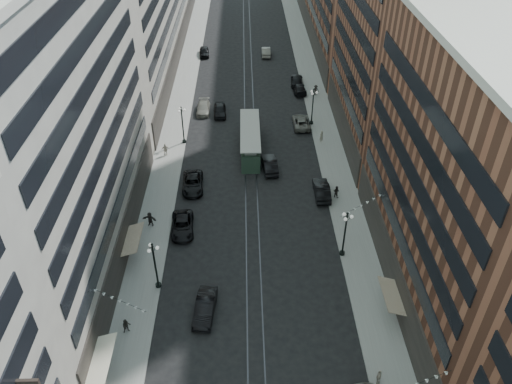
{
  "coord_description": "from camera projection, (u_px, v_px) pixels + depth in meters",
  "views": [
    {
      "loc": [
        -0.6,
        -5.45,
        36.0
      ],
      "look_at": [
        0.4,
        36.48,
        5.0
      ],
      "focal_mm": 35.0,
      "sensor_mm": 36.0,
      "label": 1
    }
  ],
  "objects": [
    {
      "name": "car_10",
      "position": [
        322.0,
        190.0,
        59.54
      ],
      "size": [
        1.73,
        4.92,
        1.62
      ],
      "primitive_type": "imported",
      "rotation": [
        0.0,
        0.0,
        3.14
      ],
      "color": "black",
      "rests_on": "ground"
    },
    {
      "name": "streetcar",
      "position": [
        250.0,
        141.0,
        67.45
      ],
      "size": [
        2.6,
        11.75,
        3.25
      ],
      "color": "#273E2E",
      "rests_on": "ground"
    },
    {
      "name": "car_12",
      "position": [
        299.0,
        88.0,
        82.63
      ],
      "size": [
        2.27,
        4.99,
        1.42
      ],
      "primitive_type": "imported",
      "rotation": [
        0.0,
        0.0,
        3.2
      ],
      "color": "black",
      "rests_on": "ground"
    },
    {
      "name": "car_extra_0",
      "position": [
        297.0,
        80.0,
        85.02
      ],
      "size": [
        2.37,
        5.1,
        1.69
      ],
      "primitive_type": "imported",
      "rotation": [
        0.0,
        0.0,
        3.07
      ],
      "color": "black",
      "rests_on": "ground"
    },
    {
      "name": "car_14",
      "position": [
        266.0,
        52.0,
        95.79
      ],
      "size": [
        1.72,
        4.74,
        1.55
      ],
      "primitive_type": "imported",
      "rotation": [
        0.0,
        0.0,
        3.13
      ],
      "color": "slate",
      "rests_on": "ground"
    },
    {
      "name": "pedestrian_8",
      "position": [
        321.0,
        136.0,
        69.34
      ],
      "size": [
        0.77,
        0.72,
        1.78
      ],
      "primitive_type": "imported",
      "rotation": [
        0.0,
        0.0,
        3.76
      ],
      "color": "#9D9682",
      "rests_on": "sidewalk_east"
    },
    {
      "name": "car_extra_1",
      "position": [
        270.0,
        164.0,
        64.02
      ],
      "size": [
        2.14,
        5.06,
        1.62
      ],
      "primitive_type": "imported",
      "rotation": [
        0.0,
        0.0,
        3.23
      ],
      "color": "black",
      "rests_on": "ground"
    },
    {
      "name": "lamppost_se_mid",
      "position": [
        313.0,
        106.0,
        72.37
      ],
      "size": [
        1.03,
        1.14,
        5.52
      ],
      "color": "black",
      "rests_on": "sidewalk_east"
    },
    {
      "name": "car_5",
      "position": [
        205.0,
        308.0,
        45.09
      ],
      "size": [
        2.15,
        4.92,
        1.57
      ],
      "primitive_type": "imported",
      "rotation": [
        0.0,
        0.0,
        -0.1
      ],
      "color": "black",
      "rests_on": "ground"
    },
    {
      "name": "building_west_mid",
      "position": [
        59.0,
        136.0,
        43.68
      ],
      "size": [
        8.0,
        36.0,
        28.0
      ],
      "primitive_type": "cube",
      "color": "#ABA697",
      "rests_on": "ground"
    },
    {
      "name": "lamppost_se_far",
      "position": [
        345.0,
        233.0,
        49.86
      ],
      "size": [
        1.03,
        1.14,
        5.52
      ],
      "color": "black",
      "rests_on": "sidewalk_east"
    },
    {
      "name": "pedestrian_4",
      "position": [
        379.0,
        377.0,
        39.26
      ],
      "size": [
        0.71,
        1.01,
        1.58
      ],
      "primitive_type": "imported",
      "rotation": [
        0.0,
        0.0,
        1.23
      ],
      "color": "#ADA18F",
      "rests_on": "sidewalk_east"
    },
    {
      "name": "sidewalk_east",
      "position": [
        315.0,
        94.0,
        82.24
      ],
      "size": [
        4.0,
        180.0,
        0.15
      ],
      "primitive_type": "cube",
      "color": "gray",
      "rests_on": "ground"
    },
    {
      "name": "pedestrian_7",
      "position": [
        336.0,
        192.0,
        59.06
      ],
      "size": [
        0.86,
        0.75,
        1.56
      ],
      "primitive_type": "imported",
      "rotation": [
        0.0,
        0.0,
        2.6
      ],
      "color": "black",
      "rests_on": "sidewalk_east"
    },
    {
      "name": "pedestrian_9",
      "position": [
        316.0,
        90.0,
        81.35
      ],
      "size": [
        1.21,
        0.69,
        1.76
      ],
      "primitive_type": "imported",
      "rotation": [
        0.0,
        0.0,
        -0.21
      ],
      "color": "black",
      "rests_on": "sidewalk_east"
    },
    {
      "name": "car_9",
      "position": [
        204.0,
        52.0,
        95.8
      ],
      "size": [
        2.09,
        4.56,
        1.51
      ],
      "primitive_type": "imported",
      "rotation": [
        0.0,
        0.0,
        0.07
      ],
      "color": "black",
      "rests_on": "ground"
    },
    {
      "name": "car_11",
      "position": [
        301.0,
        122.0,
        73.33
      ],
      "size": [
        2.42,
        5.16,
        1.43
      ],
      "primitive_type": "imported",
      "rotation": [
        0.0,
        0.0,
        3.15
      ],
      "color": "#625F57",
      "rests_on": "ground"
    },
    {
      "name": "building_east_mid",
      "position": [
        458.0,
        182.0,
        41.5
      ],
      "size": [
        8.0,
        30.0,
        24.0
      ],
      "primitive_type": "cube",
      "color": "brown",
      "rests_on": "ground"
    },
    {
      "name": "pedestrian_2",
      "position": [
        127.0,
        326.0,
        43.28
      ],
      "size": [
        0.84,
        0.65,
        1.52
      ],
      "primitive_type": "imported",
      "rotation": [
        0.0,
        0.0,
        0.38
      ],
      "color": "black",
      "rests_on": "sidewalk_west"
    },
    {
      "name": "car_8",
      "position": [
        203.0,
        108.0,
        76.95
      ],
      "size": [
        2.0,
        4.83,
        1.4
      ],
      "primitive_type": "imported",
      "rotation": [
        0.0,
        0.0,
        -0.01
      ],
      "color": "slate",
      "rests_on": "ground"
    },
    {
      "name": "car_7",
      "position": [
        193.0,
        183.0,
        60.77
      ],
      "size": [
        2.77,
        5.48,
        1.49
      ],
      "primitive_type": "imported",
      "rotation": [
        0.0,
        0.0,
        0.06
      ],
      "color": "black",
      "rests_on": "ground"
    },
    {
      "name": "rail_east",
      "position": [
        253.0,
        95.0,
        82.08
      ],
      "size": [
        0.12,
        180.0,
        0.02
      ],
      "primitive_type": "cube",
      "color": "#2D2D33",
      "rests_on": "ground"
    },
    {
      "name": "pedestrian_5",
      "position": [
        150.0,
        219.0,
        54.82
      ],
      "size": [
        1.68,
        0.91,
        1.74
      ],
      "primitive_type": "imported",
      "rotation": [
        0.0,
        0.0,
        -0.29
      ],
      "color": "black",
      "rests_on": "sidewalk_west"
    },
    {
      "name": "car_2",
      "position": [
        182.0,
        225.0,
        54.41
      ],
      "size": [
        2.75,
        5.3,
        1.43
      ],
      "primitive_type": "imported",
      "rotation": [
        0.0,
        0.0,
        0.07
      ],
      "color": "black",
      "rests_on": "ground"
    },
    {
      "name": "ground",
      "position": [
        250.0,
        125.0,
        74.03
      ],
      "size": [
        220.0,
        220.0,
        0.0
      ],
      "primitive_type": "plane",
      "color": "black",
      "rests_on": "ground"
    },
    {
      "name": "sidewalk_west",
      "position": [
        182.0,
        96.0,
        81.81
      ],
      "size": [
        4.0,
        180.0,
        0.15
      ],
      "primitive_type": "cube",
      "color": "gray",
      "rests_on": "ground"
    },
    {
      "name": "lamppost_sw_mid",
      "position": [
        183.0,
        124.0,
        67.99
      ],
      "size": [
        1.03,
        1.14,
        5.52
      ],
      "color": "black",
      "rests_on": "sidewalk_west"
    },
    {
      "name": "rail_west",
      "position": [
        244.0,
        96.0,
        82.05
      ],
      "size": [
        0.12,
        180.0,
        0.02
      ],
      "primitive_type": "cube",
      "color": "#2D2D33",
      "rests_on": "ground"
    },
    {
      "name": "pedestrian_6",
      "position": [
        166.0,
        149.0,
        66.53
      ],
      "size": [
        1.11,
        0.7,
        1.75
      ],
      "primitive_type": "imported",
      "rotation": [
        0.0,
        0.0,
        3.39
      ],
      "color": "#ACA18F",
      "rests_on": "sidewalk_west"
    },
    {
      "name": "car_13",
      "position": [
        220.0,
        110.0,
        76.17
      ],
      "size": [
        2.07,
        4.69,
        1.57
      ],
      "primitive_type": "imported",
      "rotation": [
        0.0,
        0.0,
        0.05
      ],
      "color": "black",
      "rests_on": "ground"
    },
    {
      "name": "lamppost_sw_far",
      "position": [
        155.0,
        264.0,
        46.29
      ],
      "size": [
        1.03,
        1.14,
        5.52
      ],
      "color": "black",
      "rests_on": "sidewalk_west"
    }
  ]
}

